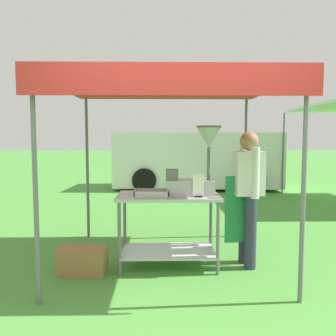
# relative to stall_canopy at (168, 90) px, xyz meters

# --- Properties ---
(ground_plane) EXTENTS (70.00, 70.00, 0.00)m
(ground_plane) POSITION_rel_stall_canopy_xyz_m (0.13, 4.56, -2.10)
(ground_plane) COLOR #478E38
(stall_canopy) EXTENTS (2.63, 2.42, 2.18)m
(stall_canopy) POSITION_rel_stall_canopy_xyz_m (0.00, 0.00, 0.00)
(stall_canopy) COLOR slate
(stall_canopy) RESTS_ON ground
(donut_cart) EXTENTS (1.20, 0.67, 0.87)m
(donut_cart) POSITION_rel_stall_canopy_xyz_m (0.00, -0.10, -1.49)
(donut_cart) COLOR #B7B7BC
(donut_cart) RESTS_ON ground
(donut_tray) EXTENTS (0.40, 0.27, 0.07)m
(donut_tray) POSITION_rel_stall_canopy_xyz_m (-0.19, -0.21, -1.21)
(donut_tray) COLOR #B7B7BC
(donut_tray) RESTS_ON donut_cart
(donut_fryer) EXTENTS (0.65, 0.29, 0.81)m
(donut_fryer) POSITION_rel_stall_canopy_xyz_m (0.32, -0.11, -0.91)
(donut_fryer) COLOR #B7B7BC
(donut_fryer) RESTS_ON donut_cart
(menu_sign) EXTENTS (0.13, 0.05, 0.27)m
(menu_sign) POSITION_rel_stall_canopy_xyz_m (0.34, -0.29, -1.12)
(menu_sign) COLOR black
(menu_sign) RESTS_ON donut_cart
(vendor) EXTENTS (0.46, 0.54, 1.61)m
(vendor) POSITION_rel_stall_canopy_xyz_m (0.95, -0.10, -1.20)
(vendor) COLOR #2D3347
(vendor) RESTS_ON ground
(supply_crate) EXTENTS (0.56, 0.32, 0.30)m
(supply_crate) POSITION_rel_stall_canopy_xyz_m (-0.98, -0.33, -1.95)
(supply_crate) COLOR olive
(supply_crate) RESTS_ON ground
(van_white) EXTENTS (4.99, 2.32, 1.69)m
(van_white) POSITION_rel_stall_canopy_xyz_m (1.02, 6.49, -1.22)
(van_white) COLOR white
(van_white) RESTS_ON ground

